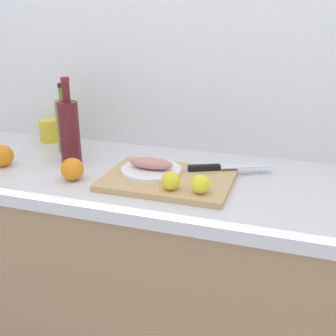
{
  "coord_description": "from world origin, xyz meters",
  "views": [
    {
      "loc": [
        0.38,
        -1.19,
        1.41
      ],
      "look_at": [
        0.01,
        -0.05,
        0.95
      ],
      "focal_mm": 42.57,
      "sensor_mm": 36.0,
      "label": 1
    }
  ],
  "objects_px": {
    "wine_bottle": "(69,130)",
    "coffee_mug_0": "(50,130)",
    "cutting_board": "(168,179)",
    "fish_fillet": "(151,163)",
    "lemon_0": "(171,181)",
    "olive_oil_bottle": "(65,124)",
    "chef_knife": "(219,167)",
    "white_plate": "(151,170)"
  },
  "relations": [
    {
      "from": "wine_bottle",
      "to": "coffee_mug_0",
      "type": "relative_size",
      "value": 2.42
    },
    {
      "from": "cutting_board",
      "to": "fish_fillet",
      "type": "height_order",
      "value": "fish_fillet"
    },
    {
      "from": "lemon_0",
      "to": "coffee_mug_0",
      "type": "distance_m",
      "value": 0.77
    },
    {
      "from": "lemon_0",
      "to": "coffee_mug_0",
      "type": "bearing_deg",
      "value": 150.29
    },
    {
      "from": "olive_oil_bottle",
      "to": "chef_knife",
      "type": "bearing_deg",
      "value": -6.42
    },
    {
      "from": "white_plate",
      "to": "olive_oil_bottle",
      "type": "relative_size",
      "value": 0.74
    },
    {
      "from": "cutting_board",
      "to": "olive_oil_bottle",
      "type": "distance_m",
      "value": 0.53
    },
    {
      "from": "white_plate",
      "to": "coffee_mug_0",
      "type": "bearing_deg",
      "value": 154.52
    },
    {
      "from": "chef_knife",
      "to": "wine_bottle",
      "type": "relative_size",
      "value": 0.88
    },
    {
      "from": "cutting_board",
      "to": "olive_oil_bottle",
      "type": "height_order",
      "value": "olive_oil_bottle"
    },
    {
      "from": "fish_fillet",
      "to": "olive_oil_bottle",
      "type": "distance_m",
      "value": 0.46
    },
    {
      "from": "cutting_board",
      "to": "wine_bottle",
      "type": "height_order",
      "value": "wine_bottle"
    },
    {
      "from": "lemon_0",
      "to": "coffee_mug_0",
      "type": "height_order",
      "value": "coffee_mug_0"
    },
    {
      "from": "coffee_mug_0",
      "to": "chef_knife",
      "type": "bearing_deg",
      "value": -12.49
    },
    {
      "from": "chef_knife",
      "to": "coffee_mug_0",
      "type": "relative_size",
      "value": 2.14
    },
    {
      "from": "cutting_board",
      "to": "coffee_mug_0",
      "type": "height_order",
      "value": "coffee_mug_0"
    },
    {
      "from": "coffee_mug_0",
      "to": "wine_bottle",
      "type": "bearing_deg",
      "value": -42.71
    },
    {
      "from": "white_plate",
      "to": "coffee_mug_0",
      "type": "xyz_separation_m",
      "value": [
        -0.56,
        0.27,
        0.02
      ]
    },
    {
      "from": "chef_knife",
      "to": "coffee_mug_0",
      "type": "xyz_separation_m",
      "value": [
        -0.78,
        0.17,
        0.02
      ]
    },
    {
      "from": "cutting_board",
      "to": "white_plate",
      "type": "relative_size",
      "value": 2.05
    },
    {
      "from": "olive_oil_bottle",
      "to": "coffee_mug_0",
      "type": "distance_m",
      "value": 0.18
    },
    {
      "from": "cutting_board",
      "to": "olive_oil_bottle",
      "type": "bearing_deg",
      "value": 159.15
    },
    {
      "from": "cutting_board",
      "to": "wine_bottle",
      "type": "relative_size",
      "value": 1.32
    },
    {
      "from": "wine_bottle",
      "to": "coffee_mug_0",
      "type": "height_order",
      "value": "wine_bottle"
    },
    {
      "from": "white_plate",
      "to": "coffee_mug_0",
      "type": "relative_size",
      "value": 1.56
    },
    {
      "from": "white_plate",
      "to": "olive_oil_bottle",
      "type": "xyz_separation_m",
      "value": [
        -0.42,
        0.17,
        0.08
      ]
    },
    {
      "from": "white_plate",
      "to": "wine_bottle",
      "type": "distance_m",
      "value": 0.36
    },
    {
      "from": "lemon_0",
      "to": "cutting_board",
      "type": "bearing_deg",
      "value": 112.96
    },
    {
      "from": "fish_fillet",
      "to": "white_plate",
      "type": "bearing_deg",
      "value": 153.43
    },
    {
      "from": "cutting_board",
      "to": "chef_knife",
      "type": "xyz_separation_m",
      "value": [
        0.15,
        0.11,
        0.02
      ]
    },
    {
      "from": "chef_knife",
      "to": "wine_bottle",
      "type": "xyz_separation_m",
      "value": [
        -0.55,
        -0.04,
        0.09
      ]
    },
    {
      "from": "white_plate",
      "to": "fish_fillet",
      "type": "relative_size",
      "value": 1.33
    },
    {
      "from": "fish_fillet",
      "to": "olive_oil_bottle",
      "type": "xyz_separation_m",
      "value": [
        -0.42,
        0.17,
        0.06
      ]
    },
    {
      "from": "white_plate",
      "to": "olive_oil_bottle",
      "type": "height_order",
      "value": "olive_oil_bottle"
    },
    {
      "from": "fish_fillet",
      "to": "lemon_0",
      "type": "xyz_separation_m",
      "value": [
        0.1,
        -0.11,
        -0.0
      ]
    },
    {
      "from": "lemon_0",
      "to": "white_plate",
      "type": "bearing_deg",
      "value": 132.93
    },
    {
      "from": "fish_fillet",
      "to": "lemon_0",
      "type": "height_order",
      "value": "lemon_0"
    },
    {
      "from": "fish_fillet",
      "to": "cutting_board",
      "type": "bearing_deg",
      "value": -15.37
    },
    {
      "from": "olive_oil_bottle",
      "to": "wine_bottle",
      "type": "bearing_deg",
      "value": -51.35
    },
    {
      "from": "wine_bottle",
      "to": "chef_knife",
      "type": "bearing_deg",
      "value": 3.85
    },
    {
      "from": "white_plate",
      "to": "chef_knife",
      "type": "relative_size",
      "value": 0.73
    },
    {
      "from": "chef_knife",
      "to": "fish_fillet",
      "type": "bearing_deg",
      "value": -179.76
    }
  ]
}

